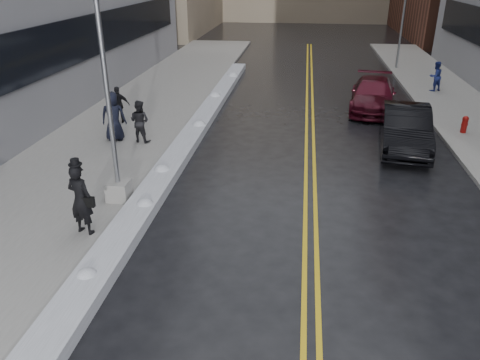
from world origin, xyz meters
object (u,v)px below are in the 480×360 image
(pedestrian_d, at_px, (119,105))
(car_maroon, at_px, (373,95))
(fire_hydrant, at_px, (465,124))
(pedestrian_east, at_px, (435,76))
(pedestrian_fedora, at_px, (81,199))
(car_black, at_px, (405,128))
(traffic_signal, at_px, (403,19))
(lamppost, at_px, (111,125))
(pedestrian_b, at_px, (140,121))
(pedestrian_c, at_px, (113,116))

(pedestrian_d, distance_m, car_maroon, 12.41)
(fire_hydrant, relative_size, pedestrian_east, 0.44)
(fire_hydrant, relative_size, pedestrian_fedora, 0.37)
(pedestrian_fedora, distance_m, pedestrian_d, 9.70)
(pedestrian_fedora, xyz_separation_m, car_black, (9.68, 8.10, -0.29))
(car_black, bearing_deg, traffic_signal, 88.59)
(lamppost, relative_size, pedestrian_d, 4.61)
(pedestrian_fedora, xyz_separation_m, pedestrian_b, (-0.81, 7.07, -0.13))
(pedestrian_d, bearing_deg, pedestrian_east, -165.66)
(lamppost, xyz_separation_m, car_black, (9.47, 6.12, -1.70))
(pedestrian_fedora, distance_m, pedestrian_east, 21.74)
(pedestrian_fedora, relative_size, pedestrian_c, 0.98)
(pedestrian_east, xyz_separation_m, car_black, (-3.31, -9.34, -0.14))
(traffic_signal, relative_size, car_maroon, 1.14)
(pedestrian_c, distance_m, pedestrian_d, 2.34)
(lamppost, height_order, pedestrian_east, lamppost)
(lamppost, distance_m, car_black, 11.41)
(lamppost, height_order, fire_hydrant, lamppost)
(pedestrian_c, bearing_deg, pedestrian_east, -155.81)
(lamppost, xyz_separation_m, pedestrian_east, (12.78, 15.46, -1.56))
(car_black, relative_size, car_maroon, 0.97)
(fire_hydrant, height_order, pedestrian_fedora, pedestrian_fedora)
(lamppost, bearing_deg, car_maroon, 52.48)
(traffic_signal, distance_m, pedestrian_d, 20.78)
(traffic_signal, xyz_separation_m, pedestrian_east, (0.98, -6.54, -2.43))
(pedestrian_fedora, height_order, pedestrian_east, pedestrian_fedora)
(pedestrian_b, relative_size, pedestrian_c, 0.85)
(pedestrian_fedora, distance_m, car_black, 12.62)
(pedestrian_b, bearing_deg, car_black, -161.64)
(fire_hydrant, height_order, pedestrian_d, pedestrian_d)
(traffic_signal, xyz_separation_m, pedestrian_b, (-12.82, -16.90, -2.40))
(fire_hydrant, relative_size, car_black, 0.14)
(lamppost, height_order, pedestrian_c, lamppost)
(pedestrian_east, relative_size, car_black, 0.32)
(pedestrian_c, xyz_separation_m, pedestrian_east, (14.90, 10.32, -0.18))
(pedestrian_c, xyz_separation_m, car_black, (11.59, 0.98, -0.31))
(lamppost, bearing_deg, pedestrian_d, 110.58)
(lamppost, bearing_deg, pedestrian_c, 112.39)
(pedestrian_c, height_order, car_black, pedestrian_c)
(pedestrian_fedora, bearing_deg, car_maroon, -109.45)
(fire_hydrant, relative_size, car_maroon, 0.14)
(pedestrian_fedora, distance_m, car_maroon, 16.34)
(pedestrian_fedora, bearing_deg, traffic_signal, -102.17)
(pedestrian_d, bearing_deg, pedestrian_c, 93.18)
(lamppost, bearing_deg, pedestrian_east, 50.41)
(lamppost, relative_size, car_maroon, 1.45)
(fire_hydrant, distance_m, pedestrian_d, 15.09)
(lamppost, distance_m, traffic_signal, 24.98)
(fire_hydrant, xyz_separation_m, pedestrian_east, (0.48, 7.46, 0.42))
(pedestrian_b, xyz_separation_m, car_maroon, (9.92, 6.49, -0.24))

